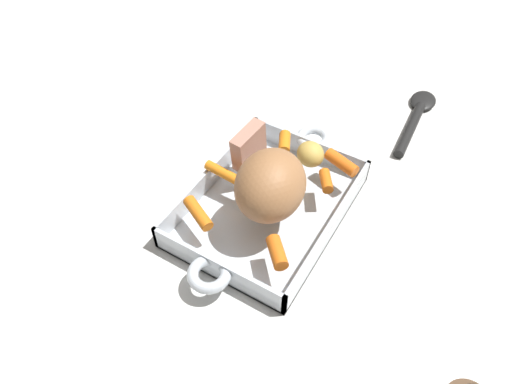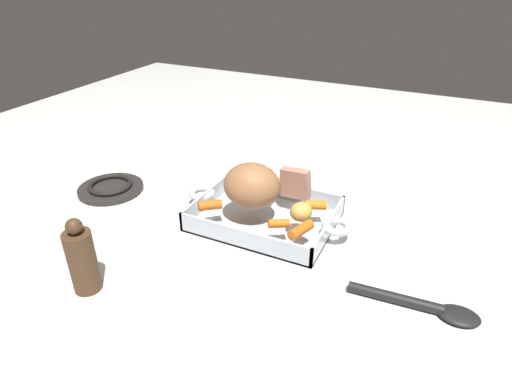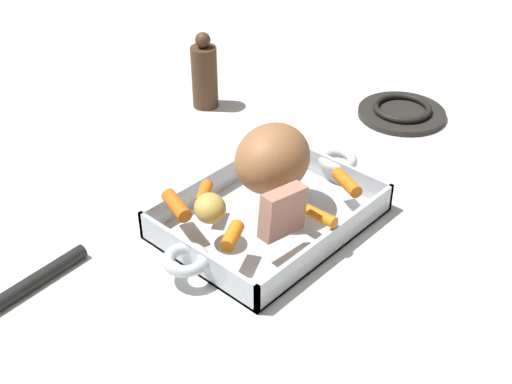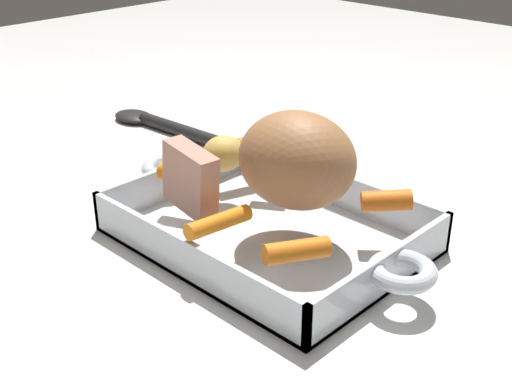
% 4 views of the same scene
% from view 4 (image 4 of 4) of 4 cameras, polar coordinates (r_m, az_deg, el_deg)
% --- Properties ---
extents(ground_plane, '(2.37, 2.37, 0.00)m').
position_cam_4_polar(ground_plane, '(0.69, 0.96, -4.15)').
color(ground_plane, silver).
extents(roasting_dish, '(0.38, 0.22, 0.04)m').
position_cam_4_polar(roasting_dish, '(0.68, 0.97, -3.20)').
color(roasting_dish, silver).
rests_on(roasting_dish, ground_plane).
extents(pork_roast, '(0.13, 0.12, 0.10)m').
position_cam_4_polar(pork_roast, '(0.64, 3.50, 2.73)').
color(pork_roast, '#A36D43').
rests_on(pork_roast, roasting_dish).
extents(roast_slice_thick, '(0.07, 0.03, 0.07)m').
position_cam_4_polar(roast_slice_thick, '(0.64, -5.62, 1.13)').
color(roast_slice_thick, tan).
rests_on(roast_slice_thick, roasting_dish).
extents(baby_carrot_center_right, '(0.04, 0.04, 0.02)m').
position_cam_4_polar(baby_carrot_center_right, '(0.75, 1.17, 2.81)').
color(baby_carrot_center_right, orange).
rests_on(baby_carrot_center_right, roasting_dish).
extents(baby_carrot_northeast, '(0.04, 0.06, 0.02)m').
position_cam_4_polar(baby_carrot_northeast, '(0.57, 3.49, -5.01)').
color(baby_carrot_northeast, orange).
rests_on(baby_carrot_northeast, roasting_dish).
extents(baby_carrot_long, '(0.05, 0.04, 0.02)m').
position_cam_4_polar(baby_carrot_long, '(0.71, -6.59, 1.66)').
color(baby_carrot_long, orange).
rests_on(baby_carrot_long, roasting_dish).
extents(baby_carrot_short, '(0.04, 0.06, 0.02)m').
position_cam_4_polar(baby_carrot_short, '(0.78, -1.13, 3.95)').
color(baby_carrot_short, orange).
rests_on(baby_carrot_short, roasting_dish).
extents(baby_carrot_northwest, '(0.05, 0.05, 0.02)m').
position_cam_4_polar(baby_carrot_northwest, '(0.66, 11.06, -0.73)').
color(baby_carrot_northwest, orange).
rests_on(baby_carrot_northwest, roasting_dish).
extents(baby_carrot_southeast, '(0.02, 0.07, 0.02)m').
position_cam_4_polar(baby_carrot_southeast, '(0.61, -3.20, -2.58)').
color(baby_carrot_southeast, orange).
rests_on(baby_carrot_southeast, roasting_dish).
extents(potato_golden_large, '(0.06, 0.06, 0.04)m').
position_cam_4_polar(potato_golden_large, '(0.73, -2.79, 3.30)').
color(potato_golden_large, gold).
rests_on(potato_golden_large, roasting_dish).
extents(serving_spoon, '(0.21, 0.05, 0.02)m').
position_cam_4_polar(serving_spoon, '(1.00, -8.36, 5.80)').
color(serving_spoon, black).
rests_on(serving_spoon, ground_plane).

